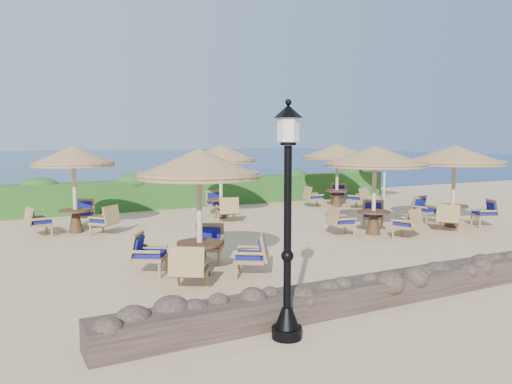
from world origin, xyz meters
name	(u,v)px	position (x,y,z in m)	size (l,w,h in m)	color
ground	(306,232)	(0.00, 0.00, 0.00)	(120.00, 120.00, 0.00)	tan
sea	(56,158)	(0.00, 70.00, 0.00)	(160.00, 160.00, 0.00)	navy
hedge	(215,191)	(0.00, 7.20, 0.60)	(18.00, 0.90, 1.20)	#1E4C18
stone_wall	(479,272)	(0.00, -6.20, 0.22)	(15.00, 0.65, 0.44)	#4F3D32
lamp_post	(288,231)	(-4.80, -6.80, 1.55)	(0.44, 0.44, 3.31)	black
extra_parasol	(385,154)	(7.80, 5.20, 2.17)	(2.30, 2.30, 2.41)	beige
cafe_set_0	(199,192)	(-4.69, -3.11, 1.75)	(2.75, 2.75, 2.65)	beige
cafe_set_1	(375,169)	(1.60, -1.23, 1.96)	(3.03, 3.03, 2.65)	beige
cafe_set_2	(454,166)	(4.73, -1.44, 1.97)	(3.11, 3.11, 2.65)	beige
cafe_set_3	(74,173)	(-6.29, 3.22, 1.82)	(2.67, 2.73, 2.65)	beige
cafe_set_4	(221,164)	(-1.20, 3.77, 1.96)	(2.55, 2.88, 2.65)	beige
cafe_set_5	(337,161)	(4.40, 4.34, 1.95)	(2.96, 2.96, 2.65)	beige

